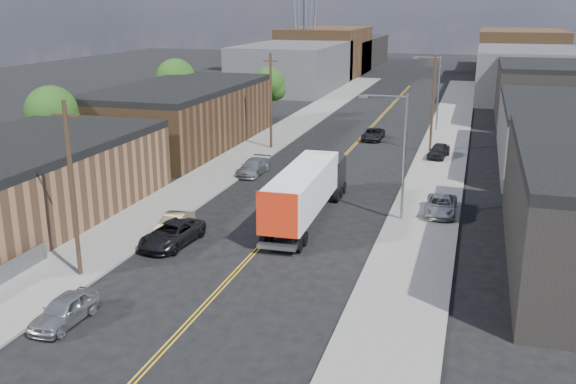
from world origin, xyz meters
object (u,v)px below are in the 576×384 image
Objects in this scene: car_left_d at (253,167)px; car_right_lot_c at (439,151)px; car_left_a at (65,310)px; car_left_b at (174,224)px; car_left_c at (172,234)px; car_ahead_truck at (373,134)px; car_right_lot_a at (441,205)px; semi_truck at (309,187)px.

car_right_lot_c is (15.66, 10.89, 0.16)m from car_left_d.
car_left_d is (-0.75, 29.26, -0.01)m from car_left_a.
car_left_b is 16.23m from car_left_d.
car_left_c is 18.25m from car_left_d.
car_ahead_truck is at bearing 83.28° from car_left_a.
car_right_lot_c is (15.57, 27.12, 0.19)m from car_left_b.
car_left_c is 19.38m from car_right_lot_a.
car_ahead_truck is (7.15, 47.65, -0.05)m from car_left_a.
car_left_a is at bearing -101.68° from car_right_lot_c.
car_right_lot_a is 27.37m from car_ahead_truck.
car_right_lot_c is (-1.35, 18.31, 0.05)m from car_right_lot_a.
car_right_lot_a is (17.01, -7.42, 0.11)m from car_left_d.
car_left_b is at bearing -152.78° from car_right_lot_a.
car_left_d is at bearing 97.82° from car_left_c.
car_right_lot_c reaches higher than car_left_c.
semi_truck is at bearing -50.34° from car_left_d.
car_right_lot_a reaches higher than car_left_b.
car_left_b is 2.17m from car_left_c.
semi_truck reaches higher than car_left_b.
car_left_a is at bearing -112.06° from semi_truck.
car_right_lot_a is (16.27, 21.84, 0.10)m from car_left_a.
car_left_b is 31.27m from car_right_lot_c.
car_left_c is (0.19, 11.03, 0.03)m from car_left_a.
car_left_d reaches higher than car_ahead_truck.
semi_truck is at bearing 52.86° from car_left_c.
car_left_d reaches higher than car_left_b.
car_left_b reaches higher than car_ahead_truck.
car_right_lot_a reaches higher than car_ahead_truck.
car_right_lot_a is at bearing 38.81° from car_left_c.
car_ahead_truck is at bearing 76.57° from car_left_b.
car_left_c is 1.12× the size of car_right_lot_a.
car_right_lot_c is (14.91, 40.15, 0.15)m from car_left_a.
semi_truck is 3.69× the size of car_right_lot_c.
car_right_lot_a is at bearing -77.07° from car_right_lot_c.
car_ahead_truck is at bearing 144.66° from car_right_lot_c.
car_left_b is at bearing -111.16° from car_right_lot_c.
car_left_c is at bearing -67.77° from car_left_b.
semi_truck reaches higher than car_right_lot_a.
car_left_d is 1.02× the size of car_ahead_truck.
car_left_d is at bearing -112.89° from car_ahead_truck.
car_right_lot_a is (16.92, 8.81, 0.14)m from car_left_b.
semi_truck is at bearing -101.24° from car_right_lot_c.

